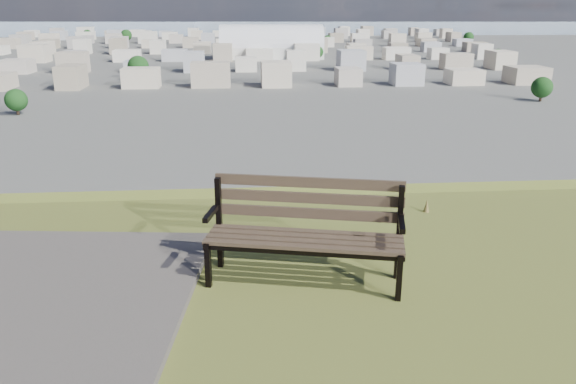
{
  "coord_description": "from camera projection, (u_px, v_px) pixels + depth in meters",
  "views": [
    {
      "loc": [
        -0.04,
        -3.75,
        27.65
      ],
      "look_at": [
        0.53,
        3.3,
        25.3
      ],
      "focal_mm": 35.0,
      "sensor_mm": 36.0,
      "label": 1
    }
  ],
  "objects": [
    {
      "name": "arena",
      "position": [
        272.0,
        48.0,
        308.29
      ],
      "size": [
        56.79,
        25.85,
        23.59
      ],
      "rotation": [
        0.0,
        0.0,
        -0.04
      ],
      "color": "silver",
      "rests_on": "ground"
    },
    {
      "name": "bay_water",
      "position": [
        241.0,
        24.0,
        863.45
      ],
      "size": [
        2400.0,
        700.0,
        0.12
      ],
      "primitive_type": "cube",
      "color": "#7F91A2",
      "rests_on": "ground"
    },
    {
      "name": "city_blocks",
      "position": [
        242.0,
        43.0,
        384.22
      ],
      "size": [
        395.0,
        361.0,
        7.0
      ],
      "color": "silver",
      "rests_on": "ground"
    },
    {
      "name": "park_bench",
      "position": [
        306.0,
        226.0,
        5.58
      ],
      "size": [
        2.02,
        1.04,
        1.01
      ],
      "rotation": [
        0.0,
        0.0,
        -0.23
      ],
      "color": "#493B2A",
      "rests_on": "hilltop_mesa"
    },
    {
      "name": "far_hills",
      "position": [
        215.0,
        6.0,
        1326.42
      ],
      "size": [
        2050.0,
        340.0,
        60.0
      ],
      "color": "#8696A6",
      "rests_on": "ground"
    },
    {
      "name": "gravel_patch",
      "position": [
        1.0,
        332.0,
        4.73
      ],
      "size": [
        3.4,
        4.53,
        0.08
      ],
      "primitive_type": "cube",
      "rotation": [
        0.0,
        0.0,
        -0.11
      ],
      "color": "#58524C",
      "rests_on": "hilltop_mesa"
    },
    {
      "name": "city_trees",
      "position": [
        194.0,
        49.0,
        310.45
      ],
      "size": [
        406.52,
        387.2,
        9.98
      ],
      "color": "#35261A",
      "rests_on": "ground"
    }
  ]
}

